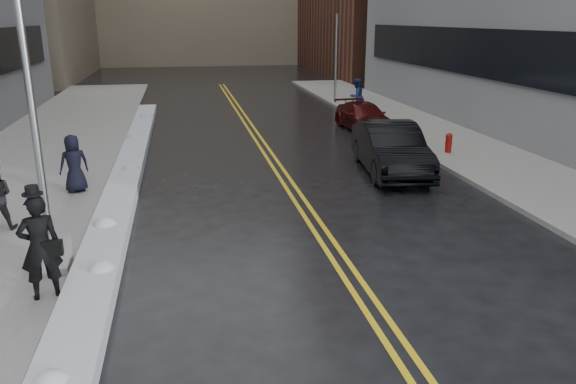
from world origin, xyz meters
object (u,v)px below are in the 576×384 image
lamppost (38,153)px  pedestrian_fedora (40,247)px  car_maroon (364,117)px  traffic_signal (336,45)px  car_black (391,149)px  pedestrian_c (74,163)px  fire_hydrant (449,142)px  pedestrian_east (357,96)px

lamppost → pedestrian_fedora: lamppost is taller
car_maroon → traffic_signal: bearing=79.8°
pedestrian_fedora → car_black: bearing=-159.6°
car_maroon → lamppost: bearing=-132.5°
pedestrian_c → lamppost: bearing=71.5°
fire_hydrant → pedestrian_c: (-12.73, -2.54, 0.43)m
pedestrian_fedora → car_maroon: size_ratio=0.45×
pedestrian_fedora → car_black: pedestrian_fedora is taller
pedestrian_fedora → pedestrian_east: 21.46m
traffic_signal → lamppost: bearing=-118.2°
fire_hydrant → pedestrian_c: pedestrian_c is taller
pedestrian_east → pedestrian_fedora: bearing=27.9°
pedestrian_east → car_maroon: (-0.76, -3.60, -0.44)m
pedestrian_fedora → car_black: 11.82m
car_black → pedestrian_c: bearing=-169.1°
pedestrian_fedora → fire_hydrant: bearing=-161.2°
fire_hydrant → pedestrian_c: 12.98m
pedestrian_east → car_maroon: bearing=48.2°
lamppost → pedestrian_east: size_ratio=4.23×
pedestrian_east → lamppost: bearing=25.9°
lamppost → pedestrian_east: bearing=55.8°
fire_hydrant → traffic_signal: bearing=92.0°
pedestrian_east → traffic_signal: bearing=-122.6°
fire_hydrant → pedestrian_east: bearing=94.7°
fire_hydrant → lamppost: bearing=-147.0°
lamppost → traffic_signal: size_ratio=1.27×
lamppost → car_maroon: lamppost is taller
pedestrian_c → car_maroon: bearing=-167.7°
fire_hydrant → pedestrian_c: size_ratio=0.44×
pedestrian_fedora → pedestrian_east: bearing=-140.4°
pedestrian_c → pedestrian_east: bearing=-159.0°
traffic_signal → pedestrian_fedora: 26.03m
lamppost → pedestrian_fedora: 1.83m
lamppost → pedestrian_c: lamppost is taller
lamppost → pedestrian_c: 5.70m
pedestrian_c → car_black: pedestrian_c is taller
fire_hydrant → car_black: size_ratio=0.15×
fire_hydrant → pedestrian_east: 9.05m
car_black → lamppost: bearing=-139.8°
lamppost → traffic_signal: bearing=61.8°
traffic_signal → pedestrian_fedora: (-11.70, -23.14, -2.29)m
lamppost → car_black: lamppost is taller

